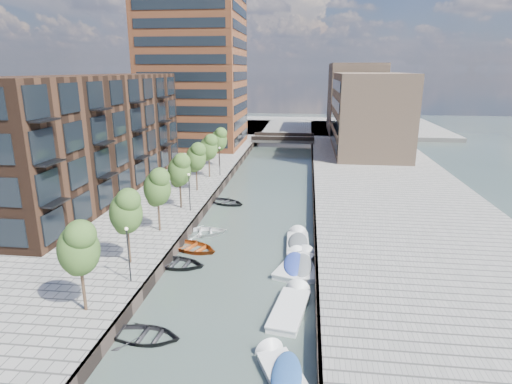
% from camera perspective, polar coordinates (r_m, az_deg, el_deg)
% --- Properties ---
extents(water, '(300.00, 300.00, 0.00)m').
position_cam_1_polar(water, '(60.73, 1.87, 1.12)').
color(water, '#38473F').
rests_on(water, ground).
extents(quay_left, '(60.00, 140.00, 1.00)m').
position_cam_1_polar(quay_left, '(73.02, -27.56, 2.24)').
color(quay_left, gray).
rests_on(quay_left, ground).
extents(quay_right, '(20.00, 140.00, 1.00)m').
position_cam_1_polar(quay_right, '(61.38, 16.93, 1.06)').
color(quay_right, gray).
rests_on(quay_right, ground).
extents(quay_wall_left, '(0.25, 140.00, 1.00)m').
position_cam_1_polar(quay_wall_left, '(61.41, -3.80, 1.74)').
color(quay_wall_left, '#332823').
rests_on(quay_wall_left, ground).
extents(quay_wall_right, '(0.25, 140.00, 1.00)m').
position_cam_1_polar(quay_wall_right, '(60.40, 7.65, 1.39)').
color(quay_wall_right, '#332823').
rests_on(quay_wall_right, ground).
extents(far_closure, '(80.00, 40.00, 1.00)m').
position_cam_1_polar(far_closure, '(119.53, 4.45, 8.73)').
color(far_closure, gray).
rests_on(far_closure, ground).
extents(apartment_block, '(8.00, 38.00, 14.00)m').
position_cam_1_polar(apartment_block, '(55.09, -20.42, 7.08)').
color(apartment_block, black).
rests_on(apartment_block, quay_left).
extents(tower, '(18.00, 18.00, 30.00)m').
position_cam_1_polar(tower, '(86.33, -8.25, 16.13)').
color(tower, '#9C522D').
rests_on(tower, quay_left).
extents(tan_block_near, '(12.00, 25.00, 14.00)m').
position_cam_1_polar(tan_block_near, '(81.56, 14.79, 10.16)').
color(tan_block_near, '#907158').
rests_on(tan_block_near, quay_right).
extents(tan_block_far, '(12.00, 20.00, 16.00)m').
position_cam_1_polar(tan_block_far, '(107.23, 13.02, 12.10)').
color(tan_block_far, '#907158').
rests_on(tan_block_far, quay_right).
extents(bridge, '(13.00, 6.00, 1.30)m').
position_cam_1_polar(bridge, '(91.72, 3.66, 7.08)').
color(bridge, gray).
rests_on(bridge, ground).
extents(tree_0, '(2.50, 2.50, 5.95)m').
position_cam_1_polar(tree_0, '(28.19, -22.61, -6.74)').
color(tree_0, '#382619').
rests_on(tree_0, quay_left).
extents(tree_1, '(2.50, 2.50, 5.95)m').
position_cam_1_polar(tree_1, '(34.03, -16.97, -2.34)').
color(tree_1, '#382619').
rests_on(tree_1, quay_left).
extents(tree_2, '(2.50, 2.50, 5.95)m').
position_cam_1_polar(tree_2, '(40.25, -13.05, 0.76)').
color(tree_2, '#382619').
rests_on(tree_2, quay_left).
extents(tree_3, '(2.50, 2.50, 5.95)m').
position_cam_1_polar(tree_3, '(46.68, -10.19, 3.01)').
color(tree_3, '#382619').
rests_on(tree_3, quay_left).
extents(tree_4, '(2.50, 2.50, 5.95)m').
position_cam_1_polar(tree_4, '(53.26, -8.03, 4.71)').
color(tree_4, '#382619').
rests_on(tree_4, quay_left).
extents(tree_5, '(2.50, 2.50, 5.95)m').
position_cam_1_polar(tree_5, '(59.94, -6.33, 6.03)').
color(tree_5, '#382619').
rests_on(tree_5, quay_left).
extents(tree_6, '(2.50, 2.50, 5.95)m').
position_cam_1_polar(tree_6, '(66.68, -4.97, 7.08)').
color(tree_6, '#382619').
rests_on(tree_6, quay_left).
extents(lamp_0, '(0.24, 0.24, 4.12)m').
position_cam_1_polar(lamp_0, '(31.58, -16.68, -7.24)').
color(lamp_0, black).
rests_on(lamp_0, quay_left).
extents(lamp_1, '(0.24, 0.24, 4.12)m').
position_cam_1_polar(lamp_1, '(45.83, -8.89, 0.51)').
color(lamp_1, black).
rests_on(lamp_1, quay_left).
extents(lamp_2, '(0.24, 0.24, 4.12)m').
position_cam_1_polar(lamp_2, '(60.95, -4.88, 4.52)').
color(lamp_2, black).
rests_on(lamp_2, quay_left).
extents(sloop_0, '(5.16, 3.95, 0.99)m').
position_cam_1_polar(sloop_0, '(36.35, -10.49, -9.71)').
color(sloop_0, black).
rests_on(sloop_0, ground).
extents(sloop_1, '(4.56, 3.40, 0.90)m').
position_cam_1_polar(sloop_1, '(28.02, -14.43, -18.44)').
color(sloop_1, black).
rests_on(sloop_1, ground).
extents(sloop_2, '(5.89, 5.13, 1.02)m').
position_cam_1_polar(sloop_2, '(39.18, -8.43, -7.65)').
color(sloop_2, '#9A3C10').
rests_on(sloop_2, ground).
extents(sloop_3, '(5.53, 4.62, 0.98)m').
position_cam_1_polar(sloop_3, '(42.55, -7.06, -5.64)').
color(sloop_3, white).
rests_on(sloop_3, ground).
extents(sloop_4, '(5.58, 4.87, 0.96)m').
position_cam_1_polar(sloop_4, '(51.68, -3.95, -1.60)').
color(sloop_4, '#232326').
rests_on(sloop_4, ground).
extents(motorboat_0, '(3.66, 5.37, 1.70)m').
position_cam_1_polar(motorboat_0, '(24.42, 3.63, -23.17)').
color(motorboat_0, white).
rests_on(motorboat_0, ground).
extents(motorboat_1, '(2.77, 5.52, 1.76)m').
position_cam_1_polar(motorboat_1, '(35.69, 6.03, -9.65)').
color(motorboat_1, white).
rests_on(motorboat_1, ground).
extents(motorboat_2, '(2.86, 5.92, 1.89)m').
position_cam_1_polar(motorboat_2, '(30.19, 4.78, -14.96)').
color(motorboat_2, white).
rests_on(motorboat_2, ground).
extents(motorboat_3, '(3.52, 5.80, 1.83)m').
position_cam_1_polar(motorboat_3, '(35.81, 5.42, -9.52)').
color(motorboat_3, white).
rests_on(motorboat_3, ground).
extents(motorboat_4, '(2.13, 5.68, 1.87)m').
position_cam_1_polar(motorboat_4, '(39.92, 5.59, -6.74)').
color(motorboat_4, silver).
rests_on(motorboat_4, ground).
extents(car, '(2.36, 3.72, 1.18)m').
position_cam_1_polar(car, '(77.45, 11.87, 5.26)').
color(car, silver).
rests_on(car, quay_right).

